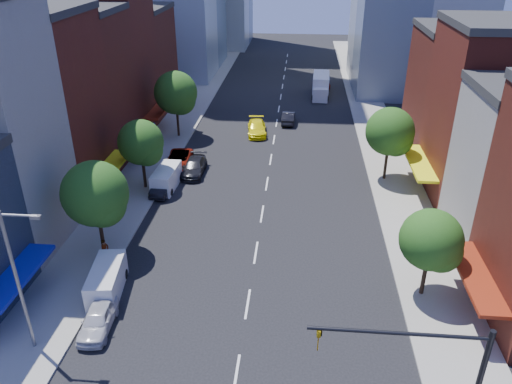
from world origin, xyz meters
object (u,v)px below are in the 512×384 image
parked_car_third (178,160)px  parked_car_second (164,185)px  parked_car_front (98,319)px  taxi (257,128)px  cargo_van_near (106,282)px  cargo_van_far (166,179)px  pedestrian_far (98,271)px  traffic_car_oncoming (288,117)px  box_truck (321,86)px  parked_car_rear (194,167)px  traffic_car_far (324,83)px  pedestrian_near (105,251)px

parked_car_third → parked_car_second: bearing=-91.7°
parked_car_front → taxi: (6.63, 34.81, 0.05)m
cargo_van_near → cargo_van_far: bearing=82.6°
pedestrian_far → parked_car_front: bearing=30.5°
traffic_car_oncoming → cargo_van_near: bearing=74.4°
box_truck → cargo_van_far: bearing=-112.9°
box_truck → pedestrian_far: 50.38m
parked_car_front → pedestrian_far: (-1.67, 4.45, 0.23)m
parked_car_front → box_truck: size_ratio=0.53×
parked_car_rear → traffic_car_oncoming: traffic_car_oncoming is taller
cargo_van_near → traffic_car_far: (16.14, 53.75, -0.20)m
box_truck → parked_car_third: bearing=-116.8°
parked_car_second → parked_car_third: bearing=94.7°
pedestrian_near → pedestrian_far: size_ratio=1.18×
taxi → traffic_car_far: size_ratio=1.18×
taxi → traffic_car_far: 23.97m
parked_car_rear → pedestrian_near: pedestrian_near is taller
parked_car_second → parked_car_third: parked_car_third is taller
parked_car_front → traffic_car_far: (15.48, 57.08, 0.05)m
parked_car_second → parked_car_rear: bearing=69.9°
taxi → box_truck: box_truck is taller
parked_car_front → pedestrian_near: 6.98m
parked_car_third → box_truck: box_truck is taller
taxi → pedestrian_far: bearing=-112.0°
parked_car_third → pedestrian_near: pedestrian_near is taller
traffic_car_far → pedestrian_far: size_ratio=2.85×
taxi → traffic_car_oncoming: taxi is taller
pedestrian_near → parked_car_second: bearing=17.4°
traffic_car_far → box_truck: (-0.71, -5.00, 0.72)m
traffic_car_far → parked_car_third: bearing=61.6°
cargo_van_near → taxi: size_ratio=0.90×
cargo_van_near → box_truck: bearing=65.0°
cargo_van_far → traffic_car_oncoming: bearing=63.3°
parked_car_front → taxi: size_ratio=0.79×
cargo_van_far → cargo_van_near: bearing=-87.8°
parked_car_front → traffic_car_oncoming: (10.33, 39.26, 0.03)m
box_truck → parked_car_rear: bearing=-112.3°
cargo_van_near → traffic_car_far: 56.12m
parked_car_second → box_truck: bearing=70.1°
parked_car_third → parked_car_rear: 2.56m
parked_car_front → parked_car_second: (-0.67, 18.49, 0.01)m
box_truck → taxi: bearing=-112.9°
pedestrian_far → box_truck: bearing=170.9°
parked_car_rear → pedestrian_near: (-3.29, -16.12, 0.35)m
parked_car_third → pedestrian_near: bearing=-95.9°
parked_car_second → pedestrian_far: pedestrian_far is taller
parked_car_front → cargo_van_far: (-0.68, 19.32, 0.25)m
traffic_car_oncoming → cargo_van_far: bearing=62.5°
parked_car_third → box_truck: size_ratio=0.67×
parked_car_rear → parked_car_second: bearing=-115.0°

